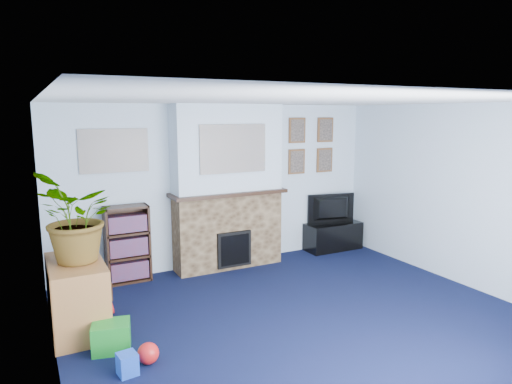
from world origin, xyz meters
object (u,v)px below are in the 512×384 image
sideboard (77,299)px  bookshelf (127,246)px  television (333,209)px  tv_stand (333,236)px

sideboard → bookshelf: bearing=57.5°
television → sideboard: size_ratio=0.86×
tv_stand → television: television is taller
tv_stand → bookshelf: bearing=178.7°
television → tv_stand: bearing=100.6°
bookshelf → sideboard: size_ratio=1.08×
tv_stand → bookshelf: 3.40m
bookshelf → sideboard: bookshelf is taller
bookshelf → tv_stand: bearing=-1.3°
bookshelf → sideboard: (-0.78, -1.22, -0.15)m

